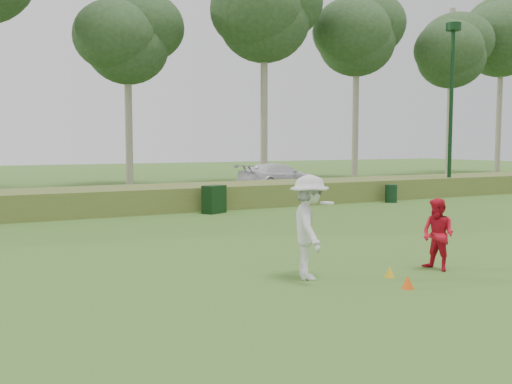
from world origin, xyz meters
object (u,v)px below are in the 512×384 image
cone_yellow (390,272)px  utility_cabinet (214,199)px  lamp_post (452,79)px  cone_orange (408,282)px  player_white (309,227)px  car_right (277,176)px  player_red (438,235)px  trash_bin (391,194)px

cone_yellow → utility_cabinet: 10.76m
lamp_post → cone_orange: size_ratio=34.27×
cone_orange → cone_yellow: cone_orange is taller
lamp_post → utility_cabinet: lamp_post is taller
player_white → car_right: size_ratio=0.41×
player_white → lamp_post: bearing=-31.6°
lamp_post → player_red: 17.60m
lamp_post → utility_cabinet: bearing=-175.6°
player_red → cone_orange: size_ratio=6.12×
car_right → utility_cabinet: bearing=123.5°
lamp_post → car_right: 10.14m
lamp_post → player_white: size_ratio=4.12×
cone_orange → utility_cabinet: bearing=84.4°
player_red → car_right: bearing=151.7°
player_white → cone_yellow: bearing=-91.0°
cone_yellow → player_red: bearing=1.7°
cone_orange → trash_bin: size_ratio=0.31×
cone_yellow → utility_cabinet: utility_cabinet is taller
cone_yellow → car_right: bearing=67.0°
trash_bin → cone_yellow: bearing=-130.4°
cone_yellow → car_right: size_ratio=0.04×
player_white → utility_cabinet: size_ratio=1.95×
player_white → player_red: player_white is taller
lamp_post → trash_bin: bearing=-167.2°
cone_orange → car_right: (8.20, 19.46, 0.64)m
player_white → utility_cabinet: 10.38m
trash_bin → lamp_post: bearing=12.8°
player_white → cone_yellow: size_ratio=9.34×
cone_yellow → trash_bin: 14.06m
player_red → utility_cabinet: 10.69m
player_white → player_red: size_ratio=1.36×
player_white → cone_orange: 2.04m
player_white → trash_bin: (10.56, 10.10, -0.61)m
player_red → trash_bin: (7.85, 10.67, -0.35)m
lamp_post → cone_orange: 19.42m
player_white → trash_bin: size_ratio=2.58×
car_right → cone_yellow: bearing=142.2°
lamp_post → trash_bin: lamp_post is taller
cone_orange → player_red: bearing=29.1°
lamp_post → trash_bin: (-4.40, -1.00, -5.21)m
cone_yellow → car_right: car_right is taller
utility_cabinet → car_right: car_right is taller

